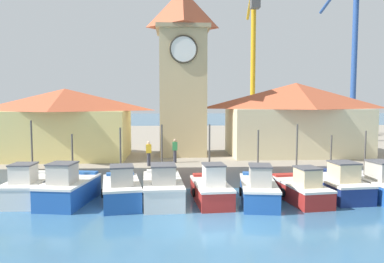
% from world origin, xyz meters
% --- Properties ---
extents(ground_plane, '(300.00, 300.00, 0.00)m').
position_xyz_m(ground_plane, '(0.00, 0.00, 0.00)').
color(ground_plane, '#386689').
extents(quay_wharf, '(120.00, 40.00, 1.37)m').
position_xyz_m(quay_wharf, '(0.00, 27.42, 0.69)').
color(quay_wharf, gray).
rests_on(quay_wharf, ground).
extents(fishing_boat_far_left, '(2.13, 4.26, 4.48)m').
position_xyz_m(fishing_boat_far_left, '(-9.87, 4.98, 0.77)').
color(fishing_boat_far_left, silver).
rests_on(fishing_boat_far_left, ground).
extents(fishing_boat_left_outer, '(2.81, 4.61, 3.76)m').
position_xyz_m(fishing_boat_left_outer, '(-7.56, 4.44, 0.81)').
color(fishing_boat_left_outer, '#2356A8').
rests_on(fishing_boat_left_outer, ground).
extents(fishing_boat_left_inner, '(2.65, 4.69, 4.12)m').
position_xyz_m(fishing_boat_left_inner, '(-4.66, 4.19, 0.77)').
color(fishing_boat_left_inner, '#2356A8').
rests_on(fishing_boat_left_inner, ground).
extents(fishing_boat_mid_left, '(2.44, 5.20, 4.25)m').
position_xyz_m(fishing_boat_mid_left, '(-2.43, 4.49, 0.77)').
color(fishing_boat_mid_left, silver).
rests_on(fishing_boat_mid_left, ground).
extents(fishing_boat_center, '(2.12, 4.47, 4.28)m').
position_xyz_m(fishing_boat_center, '(0.26, 4.20, 0.74)').
color(fishing_boat_center, '#AD2823').
rests_on(fishing_boat_center, ground).
extents(fishing_boat_mid_right, '(2.52, 4.95, 3.97)m').
position_xyz_m(fishing_boat_mid_right, '(2.83, 3.91, 0.75)').
color(fishing_boat_mid_right, '#2356A8').
rests_on(fishing_boat_mid_right, ground).
extents(fishing_boat_right_inner, '(2.36, 4.63, 4.28)m').
position_xyz_m(fishing_boat_right_inner, '(5.29, 4.14, 0.69)').
color(fishing_boat_right_inner, '#AD2823').
rests_on(fishing_boat_right_inner, ground).
extents(fishing_boat_right_outer, '(2.57, 5.03, 3.55)m').
position_xyz_m(fishing_boat_right_outer, '(7.69, 4.98, 0.73)').
color(fishing_boat_right_outer, navy).
rests_on(fishing_boat_right_outer, ground).
extents(fishing_boat_far_right, '(2.53, 5.16, 3.81)m').
position_xyz_m(fishing_boat_far_right, '(9.80, 4.95, 0.74)').
color(fishing_boat_far_right, '#2356A8').
rests_on(fishing_boat_far_right, ground).
extents(clock_tower, '(4.01, 4.01, 14.33)m').
position_xyz_m(clock_tower, '(-1.02, 13.20, 8.09)').
color(clock_tower, tan).
rests_on(clock_tower, quay_wharf).
extents(warehouse_left, '(9.40, 5.96, 5.12)m').
position_xyz_m(warehouse_left, '(-9.72, 12.03, 3.99)').
color(warehouse_left, '#E5D17A').
rests_on(warehouse_left, quay_wharf).
extents(warehouse_right, '(10.65, 6.10, 5.61)m').
position_xyz_m(warehouse_right, '(7.81, 12.74, 4.25)').
color(warehouse_right, beige).
rests_on(warehouse_right, quay_wharf).
extents(port_crane_near, '(2.00, 8.85, 18.14)m').
position_xyz_m(port_crane_near, '(7.57, 27.20, 8.25)').
color(port_crane_near, '#976E11').
rests_on(port_crane_near, quay_wharf).
extents(port_crane_far, '(2.00, 9.55, 18.30)m').
position_xyz_m(port_crane_far, '(16.82, 21.91, 8.27)').
color(port_crane_far, navy).
rests_on(port_crane_far, quay_wharf).
extents(dock_worker_near_tower, '(0.34, 0.22, 1.62)m').
position_xyz_m(dock_worker_near_tower, '(-3.39, 8.12, 2.22)').
color(dock_worker_near_tower, '#33333D').
rests_on(dock_worker_near_tower, quay_wharf).
extents(dock_worker_along_quay, '(0.34, 0.22, 1.62)m').
position_xyz_m(dock_worker_along_quay, '(-1.68, 9.38, 2.22)').
color(dock_worker_along_quay, '#33333D').
rests_on(dock_worker_along_quay, quay_wharf).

